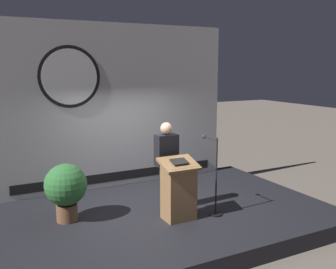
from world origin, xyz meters
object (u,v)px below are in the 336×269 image
object	(u,v)px
podium	(179,190)
microphone_stand	(214,187)
potted_plant	(66,187)
speaker_person	(166,166)

from	to	relation	value
podium	microphone_stand	distance (m)	0.69
microphone_stand	potted_plant	bearing A→B (deg)	159.54
microphone_stand	potted_plant	size ratio (longest dim) A/B	1.40
podium	potted_plant	xyz separation A→B (m)	(-1.76, 0.82, 0.08)
podium	speaker_person	distance (m)	0.58
speaker_person	microphone_stand	bearing A→B (deg)	-40.35
speaker_person	podium	bearing A→B (deg)	-91.09
podium	speaker_person	world-z (taller)	speaker_person
potted_plant	podium	bearing A→B (deg)	-25.00
speaker_person	potted_plant	world-z (taller)	speaker_person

